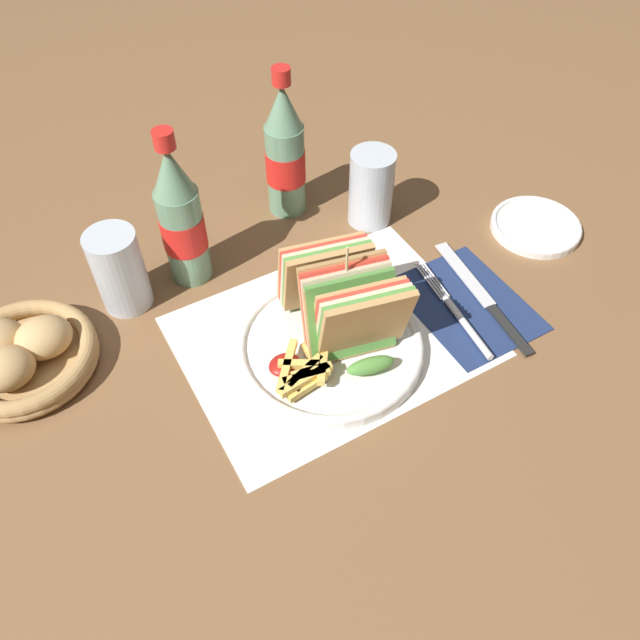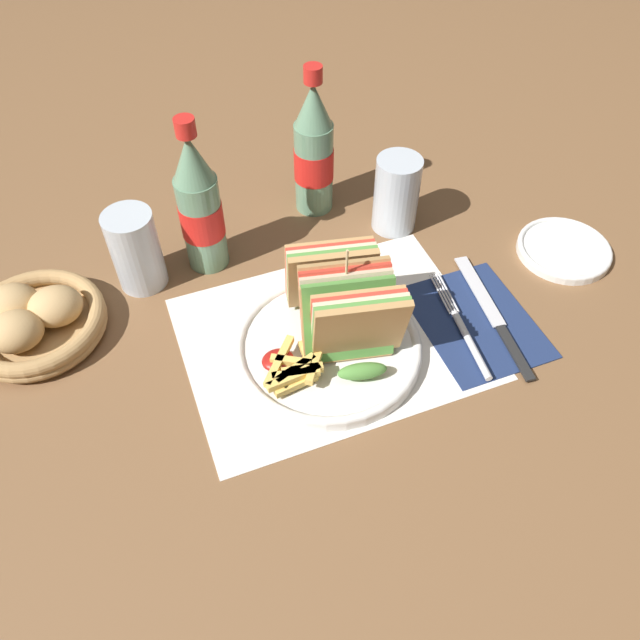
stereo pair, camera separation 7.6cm
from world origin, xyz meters
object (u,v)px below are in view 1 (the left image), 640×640
(club_sandwich, at_px, (344,302))
(side_saucer, at_px, (536,226))
(coke_bottle_near, at_px, (181,220))
(plate_main, at_px, (328,346))
(bread_basket, at_px, (22,356))
(glass_far, at_px, (119,270))
(coke_bottle_far, at_px, (285,154))
(knife, at_px, (483,296))
(fork, at_px, (460,317))
(glass_near, at_px, (371,188))

(club_sandwich, xyz_separation_m, side_saucer, (0.36, 0.04, -0.06))
(coke_bottle_near, bearing_deg, club_sandwich, -59.52)
(plate_main, bearing_deg, bread_basket, 153.89)
(plate_main, distance_m, glass_far, 0.28)
(bread_basket, bearing_deg, club_sandwich, -23.22)
(plate_main, distance_m, club_sandwich, 0.07)
(coke_bottle_far, bearing_deg, glass_far, -165.87)
(plate_main, xyz_separation_m, knife, (0.22, -0.03, -0.00))
(coke_bottle_far, height_order, bread_basket, coke_bottle_far)
(club_sandwich, height_order, fork, club_sandwich)
(club_sandwich, height_order, coke_bottle_far, coke_bottle_far)
(plate_main, relative_size, club_sandwich, 1.26)
(club_sandwich, relative_size, coke_bottle_far, 0.82)
(knife, distance_m, glass_far, 0.47)
(knife, xyz_separation_m, bread_basket, (-0.55, 0.19, 0.02))
(club_sandwich, relative_size, fork, 1.01)
(coke_bottle_far, relative_size, bread_basket, 1.28)
(coke_bottle_far, height_order, side_saucer, coke_bottle_far)
(side_saucer, bearing_deg, plate_main, -173.14)
(coke_bottle_near, xyz_separation_m, glass_near, (0.28, -0.02, -0.04))
(coke_bottle_near, bearing_deg, fork, -43.62)
(knife, height_order, glass_near, glass_near)
(coke_bottle_far, distance_m, bread_basket, 0.44)
(glass_far, bearing_deg, knife, -29.52)
(coke_bottle_near, height_order, glass_far, coke_bottle_near)
(club_sandwich, relative_size, coke_bottle_near, 0.82)
(fork, relative_size, side_saucer, 1.37)
(coke_bottle_far, bearing_deg, glass_near, -42.36)
(bread_basket, height_order, side_saucer, bread_basket)
(glass_near, distance_m, bread_basket, 0.51)
(glass_far, bearing_deg, club_sandwich, -42.79)
(knife, bearing_deg, glass_far, 157.49)
(fork, relative_size, bread_basket, 1.03)
(club_sandwich, distance_m, glass_near, 0.24)
(glass_near, xyz_separation_m, glass_far, (-0.37, 0.02, 0.00))
(coke_bottle_far, bearing_deg, side_saucer, -37.90)
(fork, height_order, side_saucer, same)
(knife, xyz_separation_m, side_saucer, (0.16, 0.07, 0.00))
(fork, bearing_deg, knife, 23.13)
(glass_near, bearing_deg, bread_basket, -176.85)
(side_saucer, bearing_deg, knife, -155.66)
(glass_far, relative_size, side_saucer, 0.86)
(bread_basket, xyz_separation_m, side_saucer, (0.71, -0.12, -0.01))
(coke_bottle_far, relative_size, side_saucer, 1.70)
(bread_basket, bearing_deg, side_saucer, -9.20)
(bread_basket, bearing_deg, knife, -18.74)
(plate_main, relative_size, glass_near, 2.03)
(coke_bottle_far, height_order, glass_near, coke_bottle_far)
(plate_main, height_order, coke_bottle_near, coke_bottle_near)
(plate_main, height_order, coke_bottle_far, coke_bottle_far)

